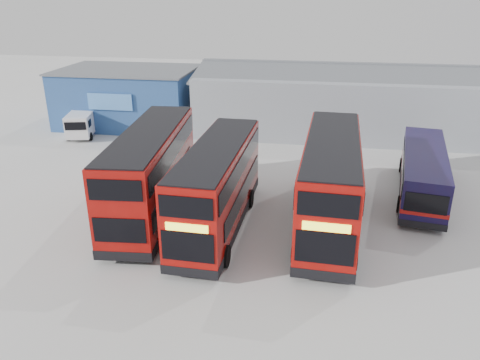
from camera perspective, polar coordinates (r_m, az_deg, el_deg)
ground_plane at (r=26.13m, az=1.04°, el=-4.96°), size 120.00×120.00×0.00m
office_block at (r=45.46m, az=-13.39°, el=9.88°), size 12.30×8.32×5.12m
maintenance_shed at (r=44.21m, az=15.50°, el=9.37°), size 30.50×12.00×5.89m
double_decker_left at (r=26.48m, az=-10.75°, el=0.79°), size 3.75×11.73×4.88m
double_decker_centre at (r=24.55m, az=-2.74°, el=-0.94°), size 3.02×10.96×4.60m
double_decker_right at (r=24.95m, az=10.90°, el=-0.57°), size 3.33×11.72×4.91m
single_decker_blue at (r=30.82m, az=21.37°, el=0.74°), size 4.09×10.87×2.88m
panel_van at (r=43.11m, az=-18.63°, el=6.72°), size 2.99×5.13×2.11m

